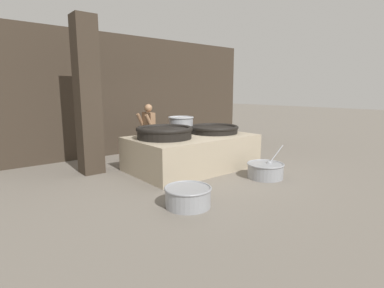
{
  "coord_description": "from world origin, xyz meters",
  "views": [
    {
      "loc": [
        -4.58,
        -5.64,
        1.9
      ],
      "look_at": [
        0.0,
        0.0,
        0.61
      ],
      "focal_mm": 28.0,
      "sensor_mm": 36.0,
      "label": 1
    }
  ],
  "objects_px": {
    "stock_pot": "(181,124)",
    "giant_wok_far": "(214,129)",
    "prep_bowl_vegetables": "(265,170)",
    "giant_wok_near": "(164,132)",
    "cook": "(149,130)",
    "prep_bowl_meat": "(188,196)"
  },
  "relations": [
    {
      "from": "stock_pot",
      "to": "cook",
      "type": "height_order",
      "value": "cook"
    },
    {
      "from": "giant_wok_near",
      "to": "stock_pot",
      "type": "xyz_separation_m",
      "value": [
        0.85,
        0.5,
        0.08
      ]
    },
    {
      "from": "giant_wok_near",
      "to": "prep_bowl_meat",
      "type": "xyz_separation_m",
      "value": [
        -0.9,
        -2.01,
        -0.78
      ]
    },
    {
      "from": "giant_wok_near",
      "to": "giant_wok_far",
      "type": "bearing_deg",
      "value": -2.42
    },
    {
      "from": "giant_wok_far",
      "to": "stock_pot",
      "type": "bearing_deg",
      "value": 139.56
    },
    {
      "from": "giant_wok_far",
      "to": "stock_pot",
      "type": "height_order",
      "value": "stock_pot"
    },
    {
      "from": "stock_pot",
      "to": "prep_bowl_vegetables",
      "type": "distance_m",
      "value": 2.51
    },
    {
      "from": "giant_wok_far",
      "to": "prep_bowl_vegetables",
      "type": "distance_m",
      "value": 1.87
    },
    {
      "from": "giant_wok_far",
      "to": "prep_bowl_meat",
      "type": "bearing_deg",
      "value": -141.04
    },
    {
      "from": "prep_bowl_meat",
      "to": "prep_bowl_vegetables",
      "type": "bearing_deg",
      "value": 5.61
    },
    {
      "from": "stock_pot",
      "to": "cook",
      "type": "distance_m",
      "value": 1.01
    },
    {
      "from": "stock_pot",
      "to": "giant_wok_far",
      "type": "bearing_deg",
      "value": -40.44
    },
    {
      "from": "giant_wok_near",
      "to": "cook",
      "type": "height_order",
      "value": "cook"
    },
    {
      "from": "giant_wok_near",
      "to": "stock_pot",
      "type": "bearing_deg",
      "value": 30.16
    },
    {
      "from": "stock_pot",
      "to": "prep_bowl_meat",
      "type": "height_order",
      "value": "stock_pot"
    },
    {
      "from": "giant_wok_near",
      "to": "cook",
      "type": "distance_m",
      "value": 1.44
    },
    {
      "from": "giant_wok_far",
      "to": "giant_wok_near",
      "type": "bearing_deg",
      "value": 177.58
    },
    {
      "from": "giant_wok_near",
      "to": "cook",
      "type": "xyz_separation_m",
      "value": [
        0.4,
        1.38,
        -0.12
      ]
    },
    {
      "from": "giant_wok_far",
      "to": "prep_bowl_vegetables",
      "type": "relative_size",
      "value": 1.21
    },
    {
      "from": "giant_wok_near",
      "to": "prep_bowl_meat",
      "type": "relative_size",
      "value": 1.65
    },
    {
      "from": "giant_wok_near",
      "to": "prep_bowl_meat",
      "type": "height_order",
      "value": "giant_wok_near"
    },
    {
      "from": "giant_wok_far",
      "to": "cook",
      "type": "xyz_separation_m",
      "value": [
        -1.11,
        1.44,
        -0.08
      ]
    }
  ]
}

